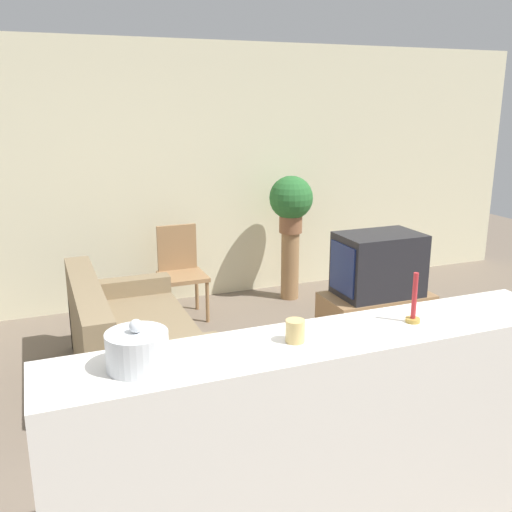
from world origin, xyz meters
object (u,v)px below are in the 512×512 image
(wooden_chair, at_px, (181,268))
(television, at_px, (378,264))
(couch, at_px, (131,345))
(potted_plant, at_px, (291,200))
(decorative_bowl, at_px, (137,350))

(wooden_chair, bearing_deg, television, -41.49)
(couch, xyz_separation_m, potted_plant, (1.95, 1.29, 0.80))
(wooden_chair, xyz_separation_m, potted_plant, (1.24, 0.08, 0.58))
(television, xyz_separation_m, decorative_bowl, (-2.42, -1.94, 0.43))
(television, bearing_deg, potted_plant, 98.63)
(television, bearing_deg, wooden_chair, 138.51)
(television, bearing_deg, couch, 178.11)
(couch, height_order, decorative_bowl, decorative_bowl)
(couch, bearing_deg, television, -1.89)
(wooden_chair, bearing_deg, potted_plant, 3.88)
(wooden_chair, height_order, decorative_bowl, decorative_bowl)
(wooden_chair, xyz_separation_m, decorative_bowl, (-0.97, -3.22, 0.65))
(wooden_chair, distance_m, decorative_bowl, 3.43)
(potted_plant, xyz_separation_m, decorative_bowl, (-2.21, -3.30, 0.07))
(television, bearing_deg, decorative_bowl, -141.25)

